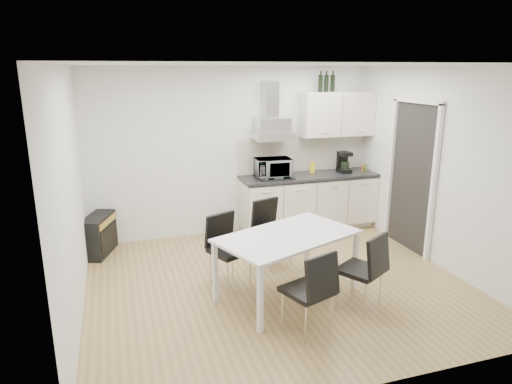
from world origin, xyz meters
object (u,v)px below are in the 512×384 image
chair_far_left (230,252)px  chair_near_right (360,271)px  kitchenette (310,179)px  chair_far_right (274,234)px  floor_speaker (219,225)px  chair_near_left (307,291)px  dining_table (287,241)px  guitar_amp (99,235)px

chair_far_left → chair_near_right: bearing=118.5°
kitchenette → chair_far_left: (-1.74, -1.61, -0.39)m
chair_near_right → kitchenette: bearing=47.5°
kitchenette → chair_far_right: (-1.04, -1.18, -0.39)m
kitchenette → floor_speaker: size_ratio=8.27×
kitchenette → chair_near_left: size_ratio=2.86×
chair_near_right → floor_speaker: bearing=78.6°
chair_near_left → floor_speaker: size_ratio=2.89×
kitchenette → dining_table: kitchenette is taller
chair_near_left → chair_near_right: size_ratio=1.00×
chair_far_left → guitar_amp: size_ratio=1.20×
kitchenette → floor_speaker: bearing=173.6°
kitchenette → guitar_amp: (-3.27, -0.08, -0.55)m
guitar_amp → kitchenette: bearing=22.1°
dining_table → floor_speaker: size_ratio=5.82×
dining_table → guitar_amp: 2.89m
chair_far_right → guitar_amp: 2.49m
dining_table → chair_far_left: size_ratio=2.02×
chair_far_left → chair_far_right: size_ratio=1.00×
kitchenette → chair_near_right: bearing=-101.9°
dining_table → chair_far_right: size_ratio=2.02×
chair_near_left → chair_near_right: 0.78m
chair_far_right → chair_near_right: (0.51, -1.36, 0.00)m
chair_far_right → dining_table: bearing=61.7°
dining_table → chair_far_left: chair_far_left is taller
dining_table → guitar_amp: (-2.09, 1.96, -0.40)m
chair_near_left → chair_near_right: same height
guitar_amp → chair_near_left: bearing=-33.2°
dining_table → chair_far_left: bearing=120.5°
chair_far_right → floor_speaker: size_ratio=2.89×
dining_table → chair_near_right: 0.86m
chair_near_left → dining_table: bearing=63.7°
chair_far_right → guitar_amp: size_ratio=1.20×
dining_table → chair_near_left: bearing=-118.2°
kitchenette → chair_far_right: kitchenette is taller
chair_far_left → chair_near_right: (1.21, -0.94, 0.00)m
dining_table → chair_far_right: bearing=59.0°
dining_table → chair_near_left: chair_near_left is taller
floor_speaker → chair_near_left: bearing=-82.7°
dining_table → chair_near_right: chair_near_right is taller
chair_near_right → floor_speaker: (-0.95, 2.71, -0.29)m
chair_near_right → dining_table: bearing=111.5°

